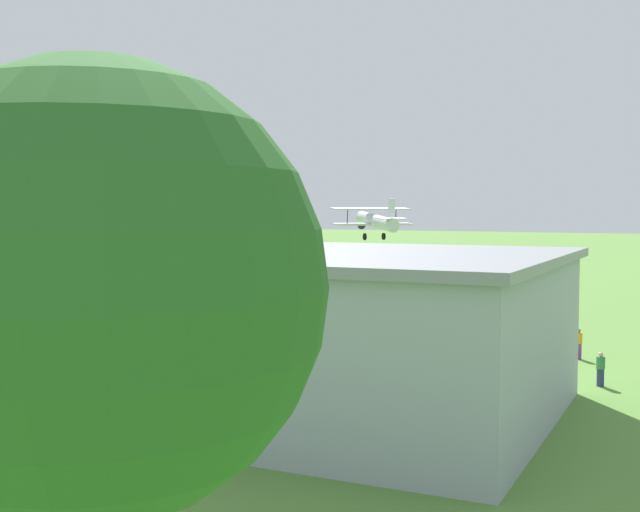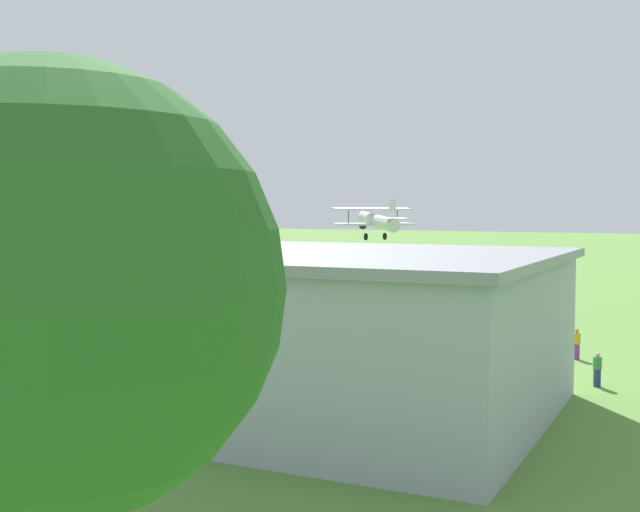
{
  "view_description": "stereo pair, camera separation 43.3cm",
  "coord_description": "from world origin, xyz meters",
  "px_view_note": "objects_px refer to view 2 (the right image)",
  "views": [
    {
      "loc": [
        -29.62,
        67.73,
        7.92
      ],
      "look_at": [
        -1.09,
        14.81,
        4.36
      ],
      "focal_mm": 45.44,
      "sensor_mm": 36.0,
      "label": 1
    },
    {
      "loc": [
        -30.0,
        67.53,
        7.92
      ],
      "look_at": [
        -1.09,
        14.81,
        4.36
      ],
      "focal_mm": 45.44,
      "sensor_mm": 36.0,
      "label": 2
    }
  ],
  "objects_px": {
    "person_walking_on_apron": "(68,306)",
    "person_watching_takeoff": "(108,309)",
    "biplane": "(377,220)",
    "car_orange": "(19,309)",
    "person_at_fence_line": "(597,370)",
    "tree_at_field_edge": "(56,300)",
    "hangar": "(100,315)",
    "person_crossing_taxiway": "(577,344)"
  },
  "relations": [
    {
      "from": "person_walking_on_apron",
      "to": "person_watching_takeoff",
      "type": "distance_m",
      "value": 3.45
    },
    {
      "from": "biplane",
      "to": "car_orange",
      "type": "distance_m",
      "value": 32.04
    },
    {
      "from": "person_watching_takeoff",
      "to": "person_at_fence_line",
      "type": "xyz_separation_m",
      "value": [
        -34.48,
        5.83,
        -0.01
      ]
    },
    {
      "from": "car_orange",
      "to": "tree_at_field_edge",
      "type": "height_order",
      "value": "tree_at_field_edge"
    },
    {
      "from": "biplane",
      "to": "person_watching_takeoff",
      "type": "height_order",
      "value": "biplane"
    },
    {
      "from": "car_orange",
      "to": "biplane",
      "type": "bearing_deg",
      "value": -118.7
    },
    {
      "from": "hangar",
      "to": "car_orange",
      "type": "distance_m",
      "value": 23.89
    },
    {
      "from": "car_orange",
      "to": "person_at_fence_line",
      "type": "distance_m",
      "value": 39.94
    },
    {
      "from": "person_crossing_taxiway",
      "to": "hangar",
      "type": "bearing_deg",
      "value": 42.75
    },
    {
      "from": "hangar",
      "to": "person_at_fence_line",
      "type": "xyz_separation_m",
      "value": [
        -19.8,
        -10.11,
        -2.37
      ]
    },
    {
      "from": "biplane",
      "to": "car_orange",
      "type": "xyz_separation_m",
      "value": [
        15.12,
        27.61,
        -6.0
      ]
    },
    {
      "from": "person_walking_on_apron",
      "to": "person_watching_takeoff",
      "type": "relative_size",
      "value": 1.07
    },
    {
      "from": "biplane",
      "to": "person_crossing_taxiway",
      "type": "xyz_separation_m",
      "value": [
        -22.61,
        24.05,
        -5.99
      ]
    },
    {
      "from": "hangar",
      "to": "biplane",
      "type": "height_order",
      "value": "biplane"
    },
    {
      "from": "tree_at_field_edge",
      "to": "person_crossing_taxiway",
      "type": "bearing_deg",
      "value": -85.66
    },
    {
      "from": "person_watching_takeoff",
      "to": "person_crossing_taxiway",
      "type": "xyz_separation_m",
      "value": [
        -32.36,
        -0.4,
        0.03
      ]
    },
    {
      "from": "hangar",
      "to": "person_watching_takeoff",
      "type": "height_order",
      "value": "hangar"
    },
    {
      "from": "hangar",
      "to": "person_walking_on_apron",
      "type": "distance_m",
      "value": 23.97
    },
    {
      "from": "car_orange",
      "to": "person_watching_takeoff",
      "type": "height_order",
      "value": "person_watching_takeoff"
    },
    {
      "from": "car_orange",
      "to": "person_at_fence_line",
      "type": "relative_size",
      "value": 2.77
    },
    {
      "from": "tree_at_field_edge",
      "to": "car_orange",
      "type": "bearing_deg",
      "value": -40.39
    },
    {
      "from": "person_watching_takeoff",
      "to": "hangar",
      "type": "bearing_deg",
      "value": 132.62
    },
    {
      "from": "hangar",
      "to": "person_crossing_taxiway",
      "type": "height_order",
      "value": "hangar"
    },
    {
      "from": "hangar",
      "to": "tree_at_field_edge",
      "type": "xyz_separation_m",
      "value": [
        -20.58,
        21.77,
        3.97
      ]
    },
    {
      "from": "car_orange",
      "to": "tree_at_field_edge",
      "type": "relative_size",
      "value": 0.46
    },
    {
      "from": "hangar",
      "to": "person_crossing_taxiway",
      "type": "bearing_deg",
      "value": -137.25
    },
    {
      "from": "car_orange",
      "to": "person_crossing_taxiway",
      "type": "distance_m",
      "value": 37.9
    },
    {
      "from": "person_crossing_taxiway",
      "to": "tree_at_field_edge",
      "type": "bearing_deg",
      "value": 94.34
    },
    {
      "from": "person_crossing_taxiway",
      "to": "car_orange",
      "type": "bearing_deg",
      "value": 5.39
    },
    {
      "from": "biplane",
      "to": "person_at_fence_line",
      "type": "relative_size",
      "value": 4.99
    },
    {
      "from": "biplane",
      "to": "car_orange",
      "type": "relative_size",
      "value": 1.8
    },
    {
      "from": "car_orange",
      "to": "person_walking_on_apron",
      "type": "xyz_separation_m",
      "value": [
        -1.95,
        -2.75,
        0.03
      ]
    },
    {
      "from": "biplane",
      "to": "person_watching_takeoff",
      "type": "relative_size",
      "value": 4.95
    },
    {
      "from": "person_crossing_taxiway",
      "to": "person_watching_takeoff",
      "type": "bearing_deg",
      "value": 0.71
    },
    {
      "from": "person_at_fence_line",
      "to": "tree_at_field_edge",
      "type": "distance_m",
      "value": 32.52
    },
    {
      "from": "car_orange",
      "to": "person_walking_on_apron",
      "type": "height_order",
      "value": "person_walking_on_apron"
    },
    {
      "from": "person_crossing_taxiway",
      "to": "person_walking_on_apron",
      "type": "bearing_deg",
      "value": 1.3
    },
    {
      "from": "hangar",
      "to": "tree_at_field_edge",
      "type": "height_order",
      "value": "tree_at_field_edge"
    },
    {
      "from": "person_walking_on_apron",
      "to": "person_at_fence_line",
      "type": "height_order",
      "value": "person_walking_on_apron"
    },
    {
      "from": "biplane",
      "to": "person_watching_takeoff",
      "type": "distance_m",
      "value": 27.0
    },
    {
      "from": "biplane",
      "to": "tree_at_field_edge",
      "type": "height_order",
      "value": "tree_at_field_edge"
    },
    {
      "from": "biplane",
      "to": "hangar",
      "type": "bearing_deg",
      "value": 96.96
    }
  ]
}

